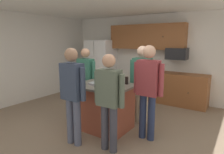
# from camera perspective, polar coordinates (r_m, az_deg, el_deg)

# --- Properties ---
(floor) EXTENTS (7.04, 7.04, 0.00)m
(floor) POSITION_cam_1_polar(r_m,az_deg,el_deg) (4.25, -0.86, -14.91)
(floor) COLOR #7F6B56
(floor) RESTS_ON ground
(back_wall) EXTENTS (6.40, 0.10, 2.60)m
(back_wall) POSITION_cam_1_polar(r_m,az_deg,el_deg) (6.36, 13.68, 5.57)
(back_wall) COLOR silver
(back_wall) RESTS_ON ground
(side_wall_left) EXTENTS (0.10, 5.60, 2.60)m
(side_wall_left) POSITION_cam_1_polar(r_m,az_deg,el_deg) (6.26, -25.84, 4.72)
(side_wall_left) COLOR silver
(side_wall_left) RESTS_ON ground
(cabinet_run_upper) EXTENTS (2.40, 0.38, 0.75)m
(cabinet_run_upper) POSITION_cam_1_polar(r_m,az_deg,el_deg) (6.30, 9.82, 11.36)
(cabinet_run_upper) COLOR brown
(cabinet_run_lower) EXTENTS (1.80, 0.63, 0.90)m
(cabinet_run_lower) POSITION_cam_1_polar(r_m,az_deg,el_deg) (6.01, 17.63, -3.15)
(cabinet_run_lower) COLOR brown
(cabinet_run_lower) RESTS_ON ground
(refrigerator) EXTENTS (0.92, 0.76, 1.83)m
(refrigerator) POSITION_cam_1_polar(r_m,az_deg,el_deg) (7.00, -3.26, 3.12)
(refrigerator) COLOR white
(refrigerator) RESTS_ON ground
(microwave_over_range) EXTENTS (0.56, 0.40, 0.32)m
(microwave_over_range) POSITION_cam_1_polar(r_m,az_deg,el_deg) (5.88, 18.24, 6.40)
(microwave_over_range) COLOR black
(kitchen_island) EXTENTS (1.17, 0.94, 0.94)m
(kitchen_island) POSITION_cam_1_polar(r_m,az_deg,el_deg) (4.15, -2.33, -8.48)
(kitchen_island) COLOR brown
(kitchen_island) RESTS_ON ground
(person_elder_center) EXTENTS (0.57, 0.22, 1.64)m
(person_elder_center) POSITION_cam_1_polar(r_m,az_deg,el_deg) (4.82, -7.53, -0.08)
(person_elder_center) COLOR #4C5166
(person_elder_center) RESTS_ON ground
(person_guest_by_door) EXTENTS (0.57, 0.23, 1.71)m
(person_guest_by_door) POSITION_cam_1_polar(r_m,az_deg,el_deg) (4.32, 8.57, -0.70)
(person_guest_by_door) COLOR tan
(person_guest_by_door) RESTS_ON ground
(person_host_foreground) EXTENTS (0.57, 0.22, 1.71)m
(person_host_foreground) POSITION_cam_1_polar(r_m,az_deg,el_deg) (3.45, -11.32, -3.77)
(person_host_foreground) COLOR #4C5166
(person_host_foreground) RESTS_ON ground
(person_guest_left) EXTENTS (0.57, 0.23, 1.75)m
(person_guest_left) POSITION_cam_1_polar(r_m,az_deg,el_deg) (3.61, 10.36, -2.63)
(person_guest_left) COLOR #232D4C
(person_guest_left) RESTS_ON ground
(person_guest_right) EXTENTS (0.57, 0.22, 1.62)m
(person_guest_right) POSITION_cam_1_polar(r_m,az_deg,el_deg) (3.19, -0.89, -5.79)
(person_guest_right) COLOR #383842
(person_guest_right) RESTS_ON ground
(glass_dark_ale) EXTENTS (0.07, 0.07, 0.15)m
(glass_dark_ale) POSITION_cam_1_polar(r_m,az_deg,el_deg) (4.06, 4.27, -1.03)
(glass_dark_ale) COLOR black
(glass_dark_ale) RESTS_ON kitchen_island
(glass_stout_tall) EXTENTS (0.06, 0.06, 0.15)m
(glass_stout_tall) POSITION_cam_1_polar(r_m,az_deg,el_deg) (4.17, -0.65, -0.71)
(glass_stout_tall) COLOR black
(glass_stout_tall) RESTS_ON kitchen_island
(glass_pilsner) EXTENTS (0.06, 0.06, 0.15)m
(glass_pilsner) POSITION_cam_1_polar(r_m,az_deg,el_deg) (3.70, -3.08, -2.24)
(glass_pilsner) COLOR black
(glass_pilsner) RESTS_ON kitchen_island
(mug_blue_stoneware) EXTENTS (0.13, 0.09, 0.09)m
(mug_blue_stoneware) POSITION_cam_1_polar(r_m,az_deg,el_deg) (4.03, 1.45, -1.51)
(mug_blue_stoneware) COLOR #4C6B99
(mug_blue_stoneware) RESTS_ON kitchen_island
(serving_tray) EXTENTS (0.44, 0.30, 0.04)m
(serving_tray) POSITION_cam_1_polar(r_m,az_deg,el_deg) (4.01, -3.18, -1.98)
(serving_tray) COLOR #B7B7BC
(serving_tray) RESTS_ON kitchen_island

